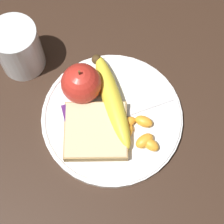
% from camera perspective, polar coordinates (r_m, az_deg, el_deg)
% --- Properties ---
extents(ground_plane, '(3.00, 3.00, 0.00)m').
position_cam_1_polar(ground_plane, '(0.68, 0.00, -1.02)').
color(ground_plane, '#332116').
extents(plate, '(0.25, 0.25, 0.01)m').
position_cam_1_polar(plate, '(0.67, 0.00, -0.77)').
color(plate, white).
rests_on(plate, ground_plane).
extents(juice_glass, '(0.08, 0.08, 0.10)m').
position_cam_1_polar(juice_glass, '(0.71, -14.02, 9.27)').
color(juice_glass, silver).
rests_on(juice_glass, ground_plane).
extents(apple, '(0.07, 0.07, 0.08)m').
position_cam_1_polar(apple, '(0.66, -4.71, 4.35)').
color(apple, red).
rests_on(apple, plate).
extents(banana, '(0.04, 0.19, 0.03)m').
position_cam_1_polar(banana, '(0.66, -0.01, 1.97)').
color(banana, yellow).
rests_on(banana, plate).
extents(bread_slice, '(0.13, 0.13, 0.02)m').
position_cam_1_polar(bread_slice, '(0.65, -2.48, -2.93)').
color(bread_slice, '#AB8751').
rests_on(bread_slice, plate).
extents(fork, '(0.20, 0.04, 0.00)m').
position_cam_1_polar(fork, '(0.66, 0.32, -1.09)').
color(fork, silver).
rests_on(fork, plate).
extents(jam_packet, '(0.04, 0.03, 0.02)m').
position_cam_1_polar(jam_packet, '(0.66, -5.81, -0.18)').
color(jam_packet, silver).
rests_on(jam_packet, plate).
extents(orange_segment_0, '(0.03, 0.03, 0.02)m').
position_cam_1_polar(orange_segment_0, '(0.65, 0.45, -3.82)').
color(orange_segment_0, '#F9A32D').
rests_on(orange_segment_0, plate).
extents(orange_segment_1, '(0.03, 0.03, 0.02)m').
position_cam_1_polar(orange_segment_1, '(0.64, 1.44, -6.27)').
color(orange_segment_1, '#F9A32D').
rests_on(orange_segment_1, plate).
extents(orange_segment_2, '(0.03, 0.02, 0.02)m').
position_cam_1_polar(orange_segment_2, '(0.66, 2.48, -1.59)').
color(orange_segment_2, '#F9A32D').
rests_on(orange_segment_2, plate).
extents(orange_segment_3, '(0.03, 0.04, 0.02)m').
position_cam_1_polar(orange_segment_3, '(0.64, 0.11, -4.86)').
color(orange_segment_3, '#F9A32D').
rests_on(orange_segment_3, plate).
extents(orange_segment_4, '(0.04, 0.03, 0.02)m').
position_cam_1_polar(orange_segment_4, '(0.65, 4.98, -4.38)').
color(orange_segment_4, '#F9A32D').
rests_on(orange_segment_4, plate).
extents(orange_segment_5, '(0.03, 0.03, 0.01)m').
position_cam_1_polar(orange_segment_5, '(0.65, 0.51, -2.59)').
color(orange_segment_5, '#F9A32D').
rests_on(orange_segment_5, plate).
extents(orange_segment_6, '(0.04, 0.03, 0.02)m').
position_cam_1_polar(orange_segment_6, '(0.66, 4.87, -1.43)').
color(orange_segment_6, '#F9A32D').
rests_on(orange_segment_6, plate).
extents(orange_segment_7, '(0.03, 0.03, 0.02)m').
position_cam_1_polar(orange_segment_7, '(0.65, 2.42, -3.00)').
color(orange_segment_7, '#F9A32D').
rests_on(orange_segment_7, plate).
extents(orange_segment_8, '(0.04, 0.04, 0.02)m').
position_cam_1_polar(orange_segment_8, '(0.64, 5.85, -4.90)').
color(orange_segment_8, '#F9A32D').
rests_on(orange_segment_8, plate).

